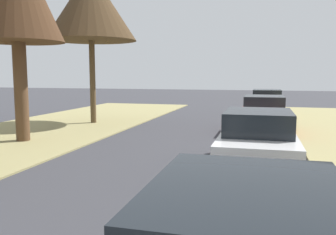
% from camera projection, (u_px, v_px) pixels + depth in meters
% --- Properties ---
extents(street_tree_left_far, '(4.43, 4.43, 7.48)m').
position_uv_depth(street_tree_left_far, '(91.00, 5.00, 17.36)').
color(street_tree_left_far, brown).
rests_on(street_tree_left_far, grass_verge_left).
extents(parked_sedan_white, '(1.98, 4.42, 1.57)m').
position_uv_depth(parked_sedan_white, '(258.00, 143.00, 9.07)').
color(parked_sedan_white, white).
rests_on(parked_sedan_white, ground).
extents(parked_sedan_red, '(1.98, 4.42, 1.57)m').
position_uv_depth(parked_sedan_red, '(264.00, 116.00, 15.22)').
color(parked_sedan_red, red).
rests_on(parked_sedan_red, ground).
extents(parked_sedan_tan, '(1.98, 4.42, 1.57)m').
position_uv_depth(parked_sedan_tan, '(266.00, 104.00, 21.50)').
color(parked_sedan_tan, tan).
rests_on(parked_sedan_tan, ground).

